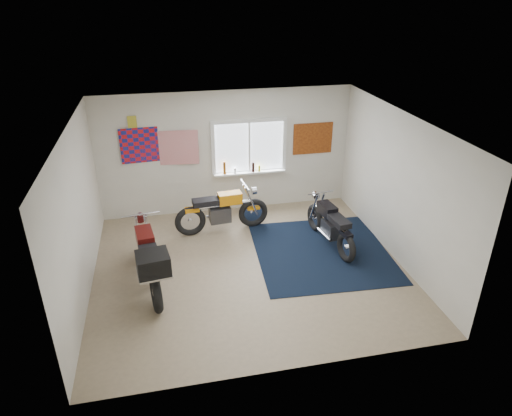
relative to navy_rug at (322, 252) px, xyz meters
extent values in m
plane|color=#9E896B|center=(-1.47, -0.24, -0.01)|extent=(5.50, 5.50, 0.00)
plane|color=white|center=(-1.47, -0.24, 2.69)|extent=(5.50, 5.50, 0.00)
plane|color=silver|center=(-1.47, 2.26, 1.34)|extent=(5.50, 0.00, 5.50)
plane|color=silver|center=(-1.47, -2.74, 1.34)|extent=(5.50, 0.00, 5.50)
plane|color=silver|center=(-4.22, -0.24, 1.34)|extent=(0.00, 5.00, 5.00)
plane|color=silver|center=(1.28, -0.24, 1.34)|extent=(0.00, 5.00, 5.00)
cube|color=black|center=(0.00, 0.00, 0.00)|extent=(2.64, 2.73, 0.01)
cube|color=white|center=(-0.97, 2.24, 1.44)|extent=(1.50, 0.02, 1.10)
cube|color=white|center=(-0.97, 2.23, 2.03)|extent=(1.66, 0.06, 0.08)
cube|color=white|center=(-0.97, 2.23, 0.85)|extent=(1.66, 0.06, 0.08)
cube|color=white|center=(-1.76, 2.23, 1.44)|extent=(0.08, 0.06, 1.10)
cube|color=white|center=(-0.18, 2.23, 1.44)|extent=(0.08, 0.06, 1.10)
cube|color=white|center=(-0.97, 2.23, 1.44)|extent=(0.04, 0.06, 1.10)
cube|color=white|center=(-0.97, 2.17, 0.87)|extent=(1.60, 0.16, 0.04)
cylinder|color=brown|center=(-1.54, 2.16, 1.03)|extent=(0.07, 0.07, 0.28)
cylinder|color=silver|center=(-1.31, 2.16, 0.95)|extent=(0.06, 0.06, 0.12)
cylinder|color=black|center=(-0.90, 2.16, 1.00)|extent=(0.06, 0.06, 0.22)
cylinder|color=gold|center=(-0.76, 2.16, 0.96)|extent=(0.05, 0.05, 0.14)
plane|color=red|center=(-3.17, 2.24, 1.64)|extent=(1.00, 0.07, 1.00)
plane|color=red|center=(-2.52, 2.22, 1.54)|extent=(0.90, 0.09, 0.90)
cube|color=gold|center=(-3.37, 2.24, 2.14)|extent=(0.18, 0.02, 0.24)
cube|color=#A54C14|center=(0.48, 2.24, 1.54)|extent=(0.90, 0.03, 0.70)
torus|color=black|center=(-1.08, 1.32, 0.31)|extent=(0.65, 0.18, 0.64)
torus|color=black|center=(-2.41, 1.20, 0.31)|extent=(0.65, 0.18, 0.64)
cylinder|color=silver|center=(-1.08, 1.32, 0.31)|extent=(0.11, 0.10, 0.10)
cylinder|color=silver|center=(-2.41, 1.20, 0.31)|extent=(0.11, 0.10, 0.10)
cylinder|color=silver|center=(-1.74, 1.26, 0.58)|extent=(1.20, 0.19, 0.09)
cube|color=#2F2F32|center=(-1.79, 1.26, 0.37)|extent=(0.45, 0.30, 0.32)
cylinder|color=silver|center=(-1.80, 1.41, 0.28)|extent=(0.53, 0.11, 0.07)
cube|color=orange|center=(-1.57, 1.27, 0.72)|extent=(0.50, 0.29, 0.23)
cube|color=black|center=(-2.07, 1.23, 0.70)|extent=(0.54, 0.31, 0.11)
cube|color=orange|center=(-2.36, 1.21, 0.56)|extent=(0.30, 0.18, 0.08)
cube|color=orange|center=(-1.08, 1.32, 0.42)|extent=(0.28, 0.16, 0.05)
cylinder|color=silver|center=(-1.25, 1.30, 0.96)|extent=(0.08, 0.59, 0.03)
cylinder|color=silver|center=(-1.06, 1.32, 0.81)|extent=(0.11, 0.16, 0.15)
torus|color=black|center=(0.15, 0.89, 0.28)|extent=(0.20, 0.58, 0.57)
torus|color=black|center=(0.33, -0.37, 0.28)|extent=(0.20, 0.58, 0.57)
cylinder|color=silver|center=(0.15, 0.89, 0.28)|extent=(0.10, 0.11, 0.10)
cylinder|color=silver|center=(0.33, -0.37, 0.28)|extent=(0.10, 0.11, 0.10)
cylinder|color=silver|center=(0.24, 0.26, 0.56)|extent=(0.24, 1.14, 0.08)
cube|color=#2F2F32|center=(0.24, 0.21, 0.36)|extent=(0.31, 0.44, 0.31)
cylinder|color=silver|center=(0.10, 0.19, 0.27)|extent=(0.13, 0.50, 0.06)
cube|color=black|center=(0.22, 0.42, 0.68)|extent=(0.30, 0.48, 0.22)
cube|color=black|center=(0.28, -0.05, 0.67)|extent=(0.32, 0.53, 0.11)
cube|color=black|center=(0.32, -0.32, 0.54)|extent=(0.18, 0.29, 0.07)
cube|color=black|center=(0.15, 0.89, 0.38)|extent=(0.16, 0.27, 0.05)
cylinder|color=silver|center=(0.17, 0.73, 0.92)|extent=(0.56, 0.11, 0.03)
cylinder|color=silver|center=(0.15, 0.91, 0.77)|extent=(0.16, 0.11, 0.15)
torus|color=black|center=(-3.32, 0.37, 0.33)|extent=(0.23, 0.70, 0.68)
torus|color=black|center=(-3.12, -1.09, 0.33)|extent=(0.23, 0.70, 0.68)
cylinder|color=silver|center=(-3.32, 0.37, 0.33)|extent=(0.12, 0.13, 0.12)
cylinder|color=silver|center=(-3.12, -1.09, 0.33)|extent=(0.12, 0.13, 0.12)
cylinder|color=silver|center=(-3.22, -0.36, 0.65)|extent=(0.27, 1.33, 0.09)
cube|color=#2F2F32|center=(-3.22, -0.41, 0.42)|extent=(0.36, 0.51, 0.36)
cylinder|color=silver|center=(-3.38, -0.44, 0.31)|extent=(0.15, 0.58, 0.07)
cube|color=#460D0B|center=(-3.25, -0.17, 0.79)|extent=(0.34, 0.56, 0.25)
cube|color=black|center=(-3.17, -0.73, 0.77)|extent=(0.37, 0.61, 0.13)
cube|color=#460D0B|center=(-3.13, -1.04, 0.63)|extent=(0.21, 0.34, 0.08)
cube|color=#460D0B|center=(-3.32, 0.37, 0.46)|extent=(0.19, 0.31, 0.05)
cylinder|color=silver|center=(-3.30, 0.18, 1.07)|extent=(0.65, 0.13, 0.04)
cylinder|color=silver|center=(-3.33, 0.39, 0.90)|extent=(0.18, 0.13, 0.17)
cube|color=black|center=(-3.11, -1.20, 0.92)|extent=(0.53, 0.50, 0.32)
camera|label=1|loc=(-2.80, -7.08, 4.64)|focal=32.00mm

